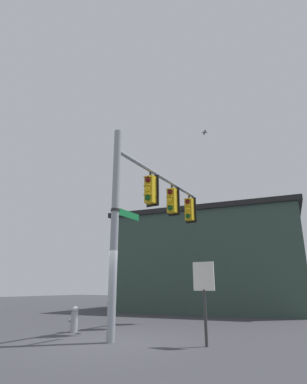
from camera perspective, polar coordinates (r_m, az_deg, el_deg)
name	(u,v)px	position (r m, az deg, el deg)	size (l,w,h in m)	color
ground_plane	(110,343)	(9.58, -7.88, -25.60)	(80.00, 80.00, 0.00)	#38383D
signal_pole	(115,227)	(9.63, -7.11, -6.28)	(0.24, 0.24, 6.46)	gray
mast_arm	(163,178)	(12.82, 1.68, 2.58)	(0.14, 0.14, 6.22)	gray
traffic_light_nearest_pole	(150,190)	(11.75, -0.64, 0.46)	(0.54, 0.49, 1.31)	black
traffic_light_mid_inner	(172,201)	(13.28, 3.37, -1.57)	(0.54, 0.49, 1.31)	black
traffic_light_mid_outer	(189,209)	(14.87, 6.53, -3.16)	(0.54, 0.49, 1.31)	black
street_name_sign	(123,213)	(10.07, -5.57, -3.80)	(0.28, 1.47, 0.22)	#147238
bird_flying	(205,132)	(14.00, 9.32, 10.71)	(0.27, 0.36, 0.11)	gray
storefront_building	(210,262)	(21.46, 10.29, -12.39)	(12.55, 9.23, 6.12)	#33473D
tree_by_storefront	(197,242)	(21.32, 7.89, -9.06)	(5.02, 5.02, 6.84)	#4C3823
fire_hydrant	(74,319)	(11.84, -14.24, -21.55)	(0.35, 0.24, 0.82)	#99999E
historical_marker	(204,289)	(8.90, 9.23, -17.14)	(0.60, 0.08, 2.13)	#333333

